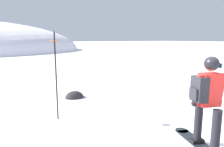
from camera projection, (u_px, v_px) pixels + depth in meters
snowboarder_main at (207, 102)px, 3.61m from camera, size 0.77×1.76×1.71m
piste_marker_near at (56, 70)px, 4.99m from camera, size 0.20×0.20×2.22m
rock_dark at (74, 98)px, 7.11m from camera, size 0.65×0.55×0.45m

